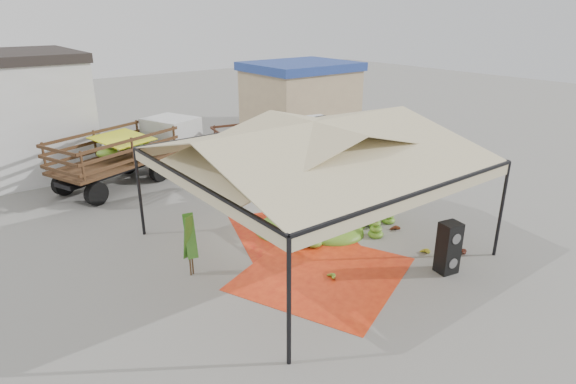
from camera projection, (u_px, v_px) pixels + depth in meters
ground at (311, 244)px, 15.54m from camera, size 90.00×90.00×0.00m
canopy_tent at (313, 145)px, 14.37m from camera, size 8.10×8.10×4.00m
building_tan at (300, 95)px, 30.14m from camera, size 6.30×5.30×4.10m
tarp_left at (323, 273)px, 13.79m from camera, size 5.60×5.50×0.01m
tarp_right at (291, 231)px, 16.42m from camera, size 4.61×4.72×0.01m
banana_heap at (326, 207)px, 16.97m from camera, size 5.38×4.50×1.11m
hand_yellow_a at (424, 251)px, 14.84m from camera, size 0.48×0.40×0.21m
hand_yellow_b at (441, 271)px, 13.76m from camera, size 0.47×0.41×0.19m
hand_red_a at (460, 251)px, 14.85m from camera, size 0.64×0.60×0.23m
hand_red_b at (395, 228)px, 16.39m from camera, size 0.60×0.56×0.21m
hand_green at (329, 276)px, 13.48m from camera, size 0.53×0.48×0.20m
hanging_bunches at (344, 154)px, 15.94m from camera, size 3.24×0.24×0.20m
speaker_stack at (448, 248)px, 13.63m from camera, size 0.64×0.58×1.53m
banana_leaves at (207, 278)px, 13.57m from camera, size 0.96×1.36×3.70m
vendor at (261, 180)px, 19.09m from camera, size 0.59×0.42×1.53m
truck_left at (136, 147)px, 21.04m from camera, size 7.23×4.60×2.35m
truck_right at (281, 138)px, 23.31m from camera, size 6.20×3.17×2.03m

